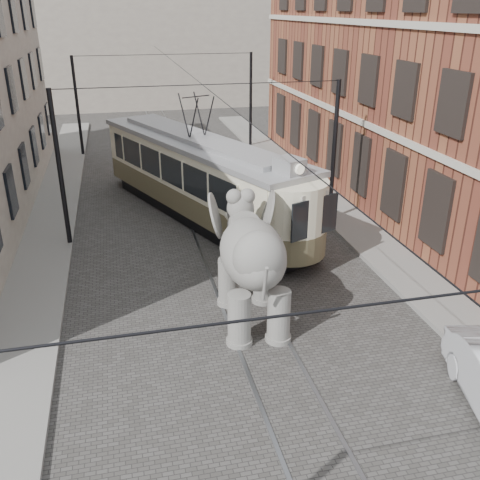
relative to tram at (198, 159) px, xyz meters
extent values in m
plane|color=#423F3D|center=(0.16, -7.93, -2.64)|extent=(120.00, 120.00, 0.00)
cube|color=slate|center=(6.16, -7.93, -2.57)|extent=(2.00, 60.00, 0.15)
cube|color=slate|center=(-6.34, -7.93, -2.57)|extent=(2.00, 60.00, 0.15)
cube|color=brown|center=(11.16, 1.07, 3.36)|extent=(8.00, 26.00, 12.00)
cube|color=gray|center=(0.16, 32.07, 4.36)|extent=(28.00, 10.00, 14.00)
camera|label=1|loc=(-3.27, -21.98, 5.93)|focal=39.86mm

